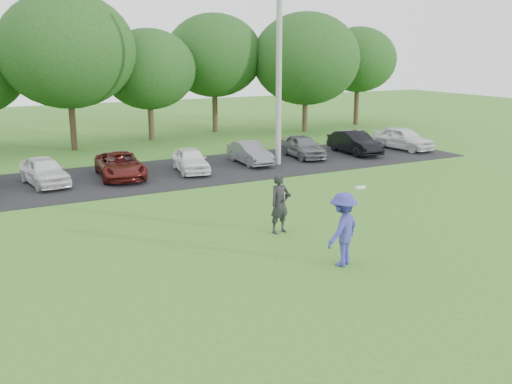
% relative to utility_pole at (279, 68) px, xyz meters
% --- Properties ---
extents(ground, '(100.00, 100.00, 0.00)m').
position_rel_utility_pole_xyz_m(ground, '(-6.03, -12.46, -4.68)').
color(ground, '#397220').
rests_on(ground, ground).
extents(parking_lot, '(32.00, 6.50, 0.03)m').
position_rel_utility_pole_xyz_m(parking_lot, '(-6.03, 0.54, -4.67)').
color(parking_lot, black).
rests_on(parking_lot, ground).
extents(utility_pole, '(0.28, 0.28, 9.37)m').
position_rel_utility_pole_xyz_m(utility_pole, '(0.00, 0.00, 0.00)').
color(utility_pole, gray).
rests_on(utility_pole, ground).
extents(frisbee_player, '(1.47, 1.22, 2.17)m').
position_rel_utility_pole_xyz_m(frisbee_player, '(-5.32, -12.45, -3.70)').
color(frisbee_player, '#32358F').
rests_on(frisbee_player, ground).
extents(camera_bystander, '(0.75, 0.55, 1.88)m').
position_rel_utility_pole_xyz_m(camera_bystander, '(-5.39, -9.31, -3.74)').
color(camera_bystander, black).
rests_on(camera_bystander, ground).
extents(parked_cars, '(30.73, 4.52, 1.26)m').
position_rel_utility_pole_xyz_m(parked_cars, '(-6.74, 0.53, -4.07)').
color(parked_cars, slate).
rests_on(parked_cars, parking_lot).
extents(tree_row, '(42.39, 9.85, 8.64)m').
position_rel_utility_pole_xyz_m(tree_row, '(-4.52, 10.30, 0.23)').
color(tree_row, '#38281C').
rests_on(tree_row, ground).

